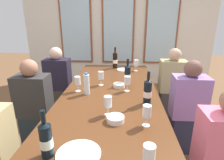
{
  "coord_description": "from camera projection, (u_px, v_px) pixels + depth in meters",
  "views": [
    {
      "loc": [
        0.14,
        -1.95,
        1.55
      ],
      "look_at": [
        0.0,
        0.28,
        0.79
      ],
      "focal_mm": 30.21,
      "sensor_mm": 36.0,
      "label": 1
    }
  ],
  "objects": [
    {
      "name": "ground_plane",
      "position": [
        111.0,
        147.0,
        2.35
      ],
      "size": [
        12.0,
        12.0,
        0.0
      ],
      "primitive_type": "plane",
      "color": "brown"
    },
    {
      "name": "back_wall_with_windows",
      "position": [
        118.0,
        21.0,
        4.16
      ],
      "size": [
        4.25,
        0.1,
        2.9
      ],
      "color": "silver",
      "rests_on": "ground"
    },
    {
      "name": "dining_table",
      "position": [
        110.0,
        97.0,
        2.13
      ],
      "size": [
        1.05,
        2.45,
        0.74
      ],
      "color": "#573017",
      "rests_on": "ground"
    },
    {
      "name": "white_plate_0",
      "position": [
        79.0,
        154.0,
        1.16
      ],
      "size": [
        0.28,
        0.28,
        0.01
      ],
      "primitive_type": "cylinder",
      "color": "white",
      "rests_on": "dining_table"
    },
    {
      "name": "white_plate_1",
      "position": [
        123.0,
        70.0,
        2.97
      ],
      "size": [
        0.2,
        0.2,
        0.01
      ],
      "primitive_type": "cylinder",
      "color": "white",
      "rests_on": "dining_table"
    },
    {
      "name": "wine_bottle_0",
      "position": [
        46.0,
        139.0,
        1.11
      ],
      "size": [
        0.08,
        0.08,
        0.31
      ],
      "color": "black",
      "rests_on": "dining_table"
    },
    {
      "name": "wine_bottle_1",
      "position": [
        127.0,
        75.0,
        2.32
      ],
      "size": [
        0.08,
        0.08,
        0.32
      ],
      "color": "black",
      "rests_on": "dining_table"
    },
    {
      "name": "wine_bottle_2",
      "position": [
        115.0,
        60.0,
        3.06
      ],
      "size": [
        0.08,
        0.08,
        0.34
      ],
      "color": "black",
      "rests_on": "dining_table"
    },
    {
      "name": "wine_bottle_3",
      "position": [
        148.0,
        92.0,
        1.79
      ],
      "size": [
        0.08,
        0.08,
        0.32
      ],
      "color": "black",
      "rests_on": "dining_table"
    },
    {
      "name": "tasting_bowl_0",
      "position": [
        115.0,
        119.0,
        1.52
      ],
      "size": [
        0.14,
        0.14,
        0.05
      ],
      "primitive_type": "cylinder",
      "color": "white",
      "rests_on": "dining_table"
    },
    {
      "name": "tasting_bowl_1",
      "position": [
        119.0,
        85.0,
        2.25
      ],
      "size": [
        0.14,
        0.14,
        0.04
      ],
      "primitive_type": "cylinder",
      "color": "white",
      "rests_on": "dining_table"
    },
    {
      "name": "water_bottle",
      "position": [
        87.0,
        84.0,
        2.03
      ],
      "size": [
        0.06,
        0.06,
        0.24
      ],
      "color": "white",
      "rests_on": "dining_table"
    },
    {
      "name": "wine_glass_0",
      "position": [
        149.0,
        155.0,
        0.99
      ],
      "size": [
        0.07,
        0.07,
        0.17
      ],
      "color": "white",
      "rests_on": "dining_table"
    },
    {
      "name": "wine_glass_1",
      "position": [
        101.0,
        76.0,
        2.29
      ],
      "size": [
        0.07,
        0.07,
        0.17
      ],
      "color": "white",
      "rests_on": "dining_table"
    },
    {
      "name": "wine_glass_2",
      "position": [
        147.0,
        112.0,
        1.43
      ],
      "size": [
        0.07,
        0.07,
        0.17
      ],
      "color": "white",
      "rests_on": "dining_table"
    },
    {
      "name": "wine_glass_3",
      "position": [
        127.0,
        81.0,
        2.11
      ],
      "size": [
        0.07,
        0.07,
        0.17
      ],
      "color": "white",
      "rests_on": "dining_table"
    },
    {
      "name": "wine_glass_4",
      "position": [
        108.0,
        102.0,
        1.59
      ],
      "size": [
        0.07,
        0.07,
        0.17
      ],
      "color": "white",
      "rests_on": "dining_table"
    },
    {
      "name": "wine_glass_5",
      "position": [
        136.0,
        64.0,
        2.89
      ],
      "size": [
        0.07,
        0.07,
        0.17
      ],
      "color": "white",
      "rests_on": "dining_table"
    },
    {
      "name": "wine_glass_6",
      "position": [
        78.0,
        81.0,
        2.1
      ],
      "size": [
        0.07,
        0.07,
        0.17
      ],
      "color": "white",
      "rests_on": "dining_table"
    },
    {
      "name": "seated_person_2",
      "position": [
        35.0,
        109.0,
        2.19
      ],
      "size": [
        0.38,
        0.24,
        1.11
      ],
      "color": "#222D36",
      "rests_on": "ground"
    },
    {
      "name": "seated_person_3",
      "position": [
        187.0,
        110.0,
        2.16
      ],
      "size": [
        0.38,
        0.24,
        1.11
      ],
      "color": "#252942",
      "rests_on": "ground"
    },
    {
      "name": "seated_person_4",
      "position": [
        59.0,
        84.0,
        2.98
      ],
      "size": [
        0.38,
        0.24,
        1.11
      ],
      "color": "#39372C",
      "rests_on": "ground"
    },
    {
      "name": "seated_person_5",
      "position": [
        171.0,
        86.0,
        2.89
      ],
      "size": [
        0.38,
        0.24,
        1.11
      ],
      "color": "#3A3735",
      "rests_on": "ground"
    }
  ]
}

